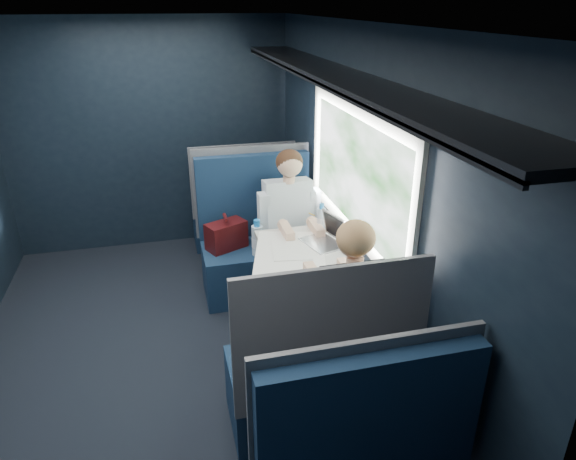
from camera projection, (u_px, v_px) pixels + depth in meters
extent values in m
cube|color=black|center=(170.00, 360.00, 3.77)|extent=(2.80, 4.20, 0.01)
cube|color=black|center=(363.00, 196.00, 3.62)|extent=(0.10, 4.20, 2.30)
cube|color=black|center=(150.00, 137.00, 5.20)|extent=(2.80, 0.10, 2.30)
cube|color=silver|center=(129.00, 13.00, 2.81)|extent=(2.80, 4.20, 0.10)
cube|color=beige|center=(359.00, 112.00, 3.36)|extent=(0.03, 1.84, 0.07)
cube|color=beige|center=(352.00, 230.00, 3.71)|extent=(0.03, 1.84, 0.07)
cube|color=beige|center=(414.00, 224.00, 2.75)|extent=(0.03, 0.07, 0.78)
cube|color=beige|center=(317.00, 143.00, 4.32)|extent=(0.03, 0.07, 0.78)
cube|color=black|center=(337.00, 76.00, 3.23)|extent=(0.36, 4.10, 0.04)
cube|color=black|center=(311.00, 80.00, 3.20)|extent=(0.02, 4.10, 0.03)
cube|color=red|center=(360.00, 90.00, 3.30)|extent=(0.01, 0.10, 0.12)
cylinder|color=#54565E|center=(285.00, 304.00, 3.82)|extent=(0.08, 0.08, 0.70)
cube|color=silver|center=(309.00, 257.00, 3.71)|extent=(0.62, 1.00, 0.04)
cube|color=#0C1C35|center=(261.00, 270.00, 4.56)|extent=(1.00, 0.50, 0.45)
cube|color=#0C1C35|center=(253.00, 195.00, 4.58)|extent=(1.00, 0.10, 0.75)
cube|color=#54565E|center=(252.00, 191.00, 4.61)|extent=(1.04, 0.03, 0.82)
cube|color=#54565E|center=(262.00, 239.00, 4.38)|extent=(0.06, 0.40, 0.20)
cube|color=#420E10|center=(226.00, 235.00, 4.41)|extent=(0.38, 0.30, 0.24)
cylinder|color=#420E10|center=(225.00, 217.00, 4.34)|extent=(0.09, 0.14, 0.03)
cylinder|color=silver|center=(257.00, 240.00, 4.29)|extent=(0.09, 0.09, 0.26)
cylinder|color=blue|center=(257.00, 223.00, 4.23)|extent=(0.05, 0.05, 0.06)
cube|color=#0C1C35|center=(311.00, 387.00, 3.18)|extent=(1.00, 0.50, 0.45)
cube|color=#0C1C35|center=(329.00, 335.00, 2.67)|extent=(1.00, 0.10, 0.75)
cube|color=#54565E|center=(333.00, 338.00, 2.61)|extent=(1.04, 0.03, 0.82)
cube|color=#54565E|center=(309.00, 340.00, 3.09)|extent=(0.06, 0.40, 0.20)
cube|color=#0C1C35|center=(241.00, 222.00, 5.53)|extent=(1.00, 0.40, 0.45)
cube|color=#0C1C35|center=(243.00, 180.00, 5.09)|extent=(1.00, 0.10, 0.66)
cube|color=#54565E|center=(244.00, 180.00, 5.03)|extent=(1.04, 0.03, 0.72)
cube|color=#0C1C35|center=(370.00, 420.00, 2.19)|extent=(1.00, 0.10, 0.66)
cube|color=#54565E|center=(366.00, 408.00, 2.23)|extent=(1.04, 0.03, 0.72)
cube|color=black|center=(292.00, 243.00, 4.36)|extent=(0.36, 0.44, 0.16)
cube|color=black|center=(298.00, 285.00, 4.31)|extent=(0.32, 0.12, 0.45)
cube|color=silver|center=(288.00, 209.00, 4.40)|extent=(0.40, 0.29, 0.53)
cylinder|color=#D8A88C|center=(289.00, 179.00, 4.25)|extent=(0.10, 0.10, 0.06)
sphere|color=#D8A88C|center=(290.00, 164.00, 4.18)|extent=(0.21, 0.21, 0.21)
sphere|color=#382114|center=(289.00, 162.00, 4.19)|extent=(0.22, 0.22, 0.22)
cube|color=silver|center=(264.00, 213.00, 4.32)|extent=(0.09, 0.12, 0.34)
cube|color=silver|center=(314.00, 208.00, 4.42)|extent=(0.09, 0.12, 0.34)
cube|color=black|center=(343.00, 328.00, 3.23)|extent=(0.36, 0.44, 0.16)
cube|color=black|center=(332.00, 348.00, 3.53)|extent=(0.32, 0.12, 0.45)
cube|color=black|center=(355.00, 308.00, 2.99)|extent=(0.40, 0.29, 0.53)
cylinder|color=#D8A88C|center=(355.00, 262.00, 2.91)|extent=(0.10, 0.10, 0.06)
sphere|color=#D8A88C|center=(355.00, 239.00, 2.87)|extent=(0.21, 0.21, 0.21)
sphere|color=#AE8051|center=(356.00, 238.00, 2.85)|extent=(0.22, 0.22, 0.22)
cube|color=black|center=(317.00, 309.00, 2.97)|extent=(0.09, 0.12, 0.34)
cube|color=black|center=(387.00, 299.00, 3.07)|extent=(0.09, 0.12, 0.34)
cube|color=#AE8051|center=(360.00, 295.00, 2.88)|extent=(0.26, 0.07, 0.36)
cube|color=white|center=(290.00, 252.00, 3.72)|extent=(0.67, 0.82, 0.01)
cube|color=silver|center=(322.00, 243.00, 3.85)|extent=(0.31, 0.37, 0.01)
cube|color=silver|center=(336.00, 227.00, 3.83)|extent=(0.10, 0.30, 0.21)
cube|color=black|center=(336.00, 227.00, 3.83)|extent=(0.08, 0.26, 0.17)
cylinder|color=silver|center=(321.00, 220.00, 4.04)|extent=(0.07, 0.07, 0.19)
cylinder|color=blue|center=(322.00, 206.00, 3.99)|extent=(0.04, 0.04, 0.04)
cylinder|color=white|center=(326.00, 222.00, 4.13)|extent=(0.07, 0.07, 0.09)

